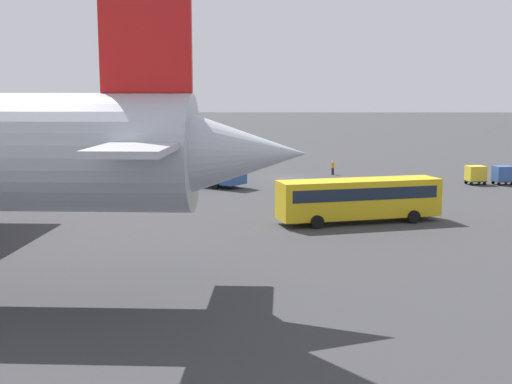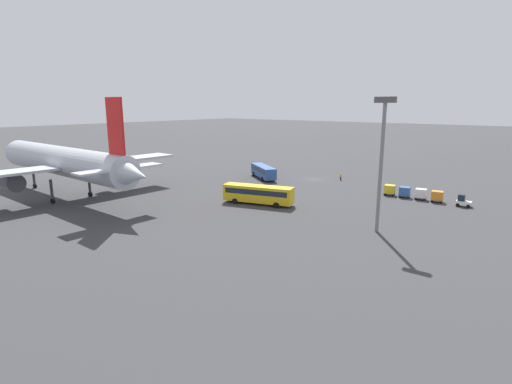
# 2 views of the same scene
# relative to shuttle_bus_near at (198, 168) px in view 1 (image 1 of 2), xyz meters

# --- Properties ---
(ground_plane) EXTENTS (600.00, 600.00, 0.00)m
(ground_plane) POSITION_rel_shuttle_bus_near_xyz_m (-10.23, -6.50, -1.83)
(ground_plane) COLOR #38383A
(shuttle_bus_near) EXTENTS (10.96, 8.74, 3.03)m
(shuttle_bus_near) POSITION_rel_shuttle_bus_near_xyz_m (0.00, 0.00, 0.00)
(shuttle_bus_near) COLOR #2D5199
(shuttle_bus_near) RESTS_ON ground
(shuttle_bus_far) EXTENTS (12.97, 6.10, 3.34)m
(shuttle_bus_far) POSITION_rel_shuttle_bus_near_xyz_m (-14.58, 20.79, 0.17)
(shuttle_bus_far) COLOR gold
(shuttle_bus_far) RESTS_ON ground
(worker_person) EXTENTS (0.38, 0.38, 1.74)m
(worker_person) POSITION_rel_shuttle_bus_near_xyz_m (-15.78, -9.32, -0.96)
(worker_person) COLOR #1E1E2D
(worker_person) RESTS_ON ground
(cargo_cart_blue) EXTENTS (2.21, 1.95, 2.06)m
(cargo_cart_blue) POSITION_rel_shuttle_bus_near_xyz_m (-33.49, -0.55, -0.64)
(cargo_cart_blue) COLOR #38383D
(cargo_cart_blue) RESTS_ON ground
(cargo_cart_yellow) EXTENTS (2.21, 1.95, 2.06)m
(cargo_cart_yellow) POSITION_rel_shuttle_bus_near_xyz_m (-30.54, -0.65, -0.64)
(cargo_cart_yellow) COLOR #38383D
(cargo_cart_yellow) RESTS_ON ground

